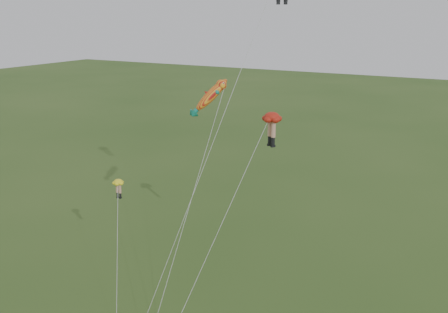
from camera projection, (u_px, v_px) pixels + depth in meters
The scene contains 3 objects.
legs_kite_red_mid at pixel (271, 123), 35.56m from camera, with size 3.35×12.33×13.86m.
legs_kite_yellow at pixel (118, 191), 37.75m from camera, with size 4.71×6.43×8.49m.
fish_kite at pixel (211, 96), 38.92m from camera, with size 2.75×11.71×15.97m.
Camera 1 is at (17.11, -24.23, 20.68)m, focal length 40.00 mm.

